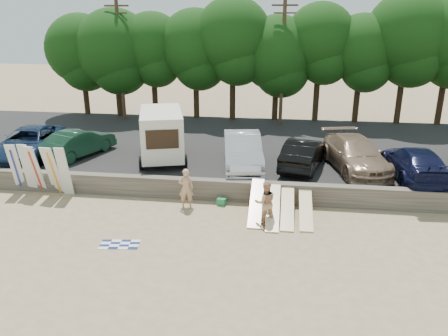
{
  "coord_description": "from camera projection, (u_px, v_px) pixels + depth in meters",
  "views": [
    {
      "loc": [
        2.15,
        -16.0,
        8.3
      ],
      "look_at": [
        -0.44,
        3.0,
        1.61
      ],
      "focal_mm": 35.0,
      "sensor_mm": 36.0,
      "label": 1
    }
  ],
  "objects": [
    {
      "name": "surfboard_upright_2",
      "position": [
        36.0,
        170.0,
        21.14
      ],
      "size": [
        0.59,
        0.79,
        2.53
      ],
      "primitive_type": "cube",
      "rotation": [
        0.26,
        0.0,
        -0.13
      ],
      "color": "silver",
      "rests_on": "ground"
    },
    {
      "name": "ground",
      "position": [
        225.0,
        229.0,
        17.98
      ],
      "size": [
        120.0,
        120.0,
        0.0
      ],
      "primitive_type": "plane",
      "color": "tan",
      "rests_on": "ground"
    },
    {
      "name": "surfboard_upright_3",
      "position": [
        51.0,
        170.0,
        21.04
      ],
      "size": [
        0.56,
        0.81,
        2.51
      ],
      "primitive_type": "cube",
      "rotation": [
        0.28,
        0.0,
        -0.07
      ],
      "color": "silver",
      "rests_on": "ground"
    },
    {
      "name": "surfboard_upright_1",
      "position": [
        28.0,
        168.0,
        21.25
      ],
      "size": [
        0.51,
        0.55,
        2.57
      ],
      "primitive_type": "cube",
      "rotation": [
        0.19,
        0.0,
        -0.02
      ],
      "color": "silver",
      "rests_on": "ground"
    },
    {
      "name": "seawall",
      "position": [
        233.0,
        191.0,
        20.62
      ],
      "size": [
        44.0,
        0.5,
        1.0
      ],
      "primitive_type": "cube",
      "color": "#6B6356",
      "rests_on": "ground"
    },
    {
      "name": "utility_poles",
      "position": [
        283.0,
        59.0,
        30.9
      ],
      "size": [
        25.8,
        0.26,
        9.0
      ],
      "color": "#473321",
      "rests_on": "parking_lot"
    },
    {
      "name": "gear_bag",
      "position": [
        262.0,
        207.0,
        19.82
      ],
      "size": [
        0.37,
        0.35,
        0.22
      ],
      "primitive_type": "cube",
      "rotation": [
        0.0,
        0.0,
        0.39
      ],
      "color": "#D84B19",
      "rests_on": "ground"
    },
    {
      "name": "car_5",
      "position": [
        415.0,
        163.0,
        21.44
      ],
      "size": [
        2.48,
        5.48,
        1.56
      ],
      "primitive_type": "imported",
      "rotation": [
        0.0,
        0.0,
        3.2
      ],
      "color": "black",
      "rests_on": "parking_lot"
    },
    {
      "name": "surfboard_low_3",
      "position": [
        306.0,
        208.0,
        18.87
      ],
      "size": [
        0.56,
        2.9,
        0.91
      ],
      "primitive_type": "cube",
      "rotation": [
        0.28,
        0.0,
        0.0
      ],
      "color": "beige",
      "rests_on": "ground"
    },
    {
      "name": "parking_lot",
      "position": [
        247.0,
        148.0,
        27.69
      ],
      "size": [
        44.0,
        14.5,
        0.7
      ],
      "primitive_type": "cube",
      "color": "#282828",
      "rests_on": "ground"
    },
    {
      "name": "car_0",
      "position": [
        30.0,
        143.0,
        24.74
      ],
      "size": [
        3.28,
        6.09,
        1.62
      ],
      "primitive_type": "imported",
      "rotation": [
        0.0,
        0.0,
        0.1
      ],
      "color": "#122340",
      "rests_on": "parking_lot"
    },
    {
      "name": "surfboard_low_0",
      "position": [
        256.0,
        203.0,
        19.06
      ],
      "size": [
        0.56,
        2.81,
        1.19
      ],
      "primitive_type": "cube",
      "rotation": [
        0.38,
        0.0,
        0.0
      ],
      "color": "beige",
      "rests_on": "ground"
    },
    {
      "name": "treeline",
      "position": [
        258.0,
        43.0,
        32.24
      ],
      "size": [
        33.06,
        6.37,
        9.41
      ],
      "color": "#382616",
      "rests_on": "parking_lot"
    },
    {
      "name": "surfboard_upright_5",
      "position": [
        64.0,
        172.0,
        20.82
      ],
      "size": [
        0.52,
        0.64,
        2.55
      ],
      "primitive_type": "cube",
      "rotation": [
        0.22,
        0.0,
        0.04
      ],
      "color": "silver",
      "rests_on": "ground"
    },
    {
      "name": "car_1",
      "position": [
        79.0,
        143.0,
        24.85
      ],
      "size": [
        3.08,
        4.91,
        1.53
      ],
      "primitive_type": "imported",
      "rotation": [
        0.0,
        0.0,
        2.8
      ],
      "color": "#133422",
      "rests_on": "parking_lot"
    },
    {
      "name": "beach_towel",
      "position": [
        120.0,
        244.0,
        16.76
      ],
      "size": [
        1.68,
        1.68,
        0.0
      ],
      "primitive_type": "plane",
      "rotation": [
        0.0,
        0.0,
        0.13
      ],
      "color": "white",
      "rests_on": "ground"
    },
    {
      "name": "car_3",
      "position": [
        303.0,
        153.0,
        22.9
      ],
      "size": [
        2.7,
        5.0,
        1.57
      ],
      "primitive_type": "imported",
      "rotation": [
        0.0,
        0.0,
        2.91
      ],
      "color": "black",
      "rests_on": "parking_lot"
    },
    {
      "name": "car_4",
      "position": [
        355.0,
        154.0,
        22.62
      ],
      "size": [
        3.52,
        6.07,
        1.65
      ],
      "primitive_type": "imported",
      "rotation": [
        0.0,
        0.0,
        0.22
      ],
      "color": "#8B7058",
      "rests_on": "parking_lot"
    },
    {
      "name": "car_2",
      "position": [
        242.0,
        151.0,
        22.99
      ],
      "size": [
        2.71,
        5.66,
        1.79
      ],
      "primitive_type": "imported",
      "rotation": [
        0.0,
        0.0,
        0.15
      ],
      "color": "#B3B3B8",
      "rests_on": "parking_lot"
    },
    {
      "name": "beachgoer_b",
      "position": [
        265.0,
        202.0,
        18.21
      ],
      "size": [
        1.06,
        0.92,
        1.88
      ],
      "primitive_type": "imported",
      "rotation": [
        0.0,
        0.0,
        3.39
      ],
      "color": "tan",
      "rests_on": "ground"
    },
    {
      "name": "cooler",
      "position": [
        222.0,
        202.0,
        20.23
      ],
      "size": [
        0.45,
        0.4,
        0.32
      ],
      "primitive_type": "cube",
      "rotation": [
        0.0,
        0.0,
        -0.3
      ],
      "color": "#238147",
      "rests_on": "ground"
    },
    {
      "name": "surfboard_low_2",
      "position": [
        287.0,
        207.0,
        18.89
      ],
      "size": [
        0.56,
        2.89,
        0.95
      ],
      "primitive_type": "cube",
      "rotation": [
        0.3,
        0.0,
        0.0
      ],
      "color": "beige",
      "rests_on": "ground"
    },
    {
      "name": "beachgoer_a",
      "position": [
        186.0,
        188.0,
        19.77
      ],
      "size": [
        0.76,
        0.58,
        1.86
      ],
      "primitive_type": "imported",
      "rotation": [
        0.0,
        0.0,
        3.36
      ],
      "color": "tan",
      "rests_on": "ground"
    },
    {
      "name": "surfboard_upright_4",
      "position": [
        54.0,
        171.0,
        20.97
      ],
      "size": [
        0.6,
        0.81,
        2.52
      ],
      "primitive_type": "cube",
      "rotation": [
        0.27,
        0.0,
        -0.14
      ],
      "color": "silver",
      "rests_on": "ground"
    },
    {
      "name": "surfboard_upright_0",
      "position": [
        16.0,
        168.0,
        21.32
      ],
      "size": [
        0.57,
        0.71,
        2.54
      ],
      "primitive_type": "cube",
      "rotation": [
        0.23,
        0.0,
        0.12
      ],
      "color": "silver",
      "rests_on": "ground"
    },
    {
      "name": "box_trailer",
      "position": [
        162.0,
        133.0,
        23.84
      ],
      "size": [
        3.4,
        4.78,
        2.77
      ],
      "rotation": [
        0.0,
        0.0,
        0.29
      ],
      "color": "silver",
      "rests_on": "parking_lot"
    },
    {
      "name": "surfboard_low_1",
      "position": [
        273.0,
        207.0,
        18.79
      ],
      "size": [
        0.56,
        2.87,
        1.02
      ],
      "primitive_type": "cube",
      "rotation": [
        0.33,
        0.0,
        0.0
      ],
      "color": "beige",
      "rests_on": "ground"
    }
  ]
}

